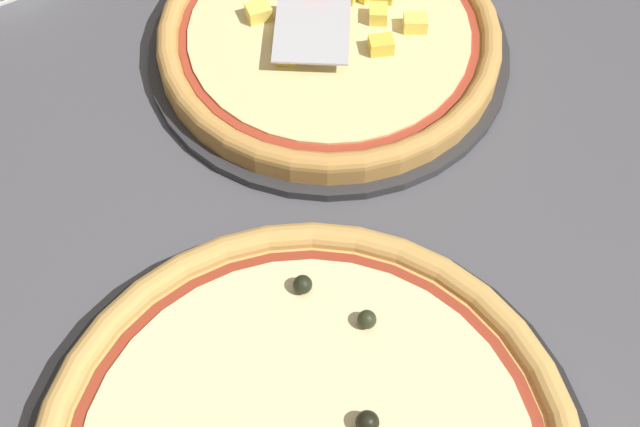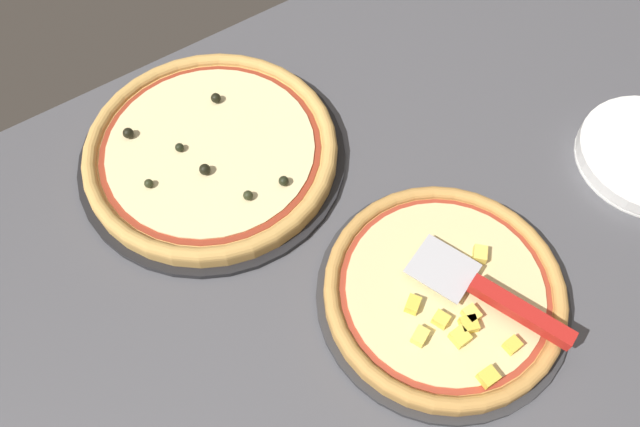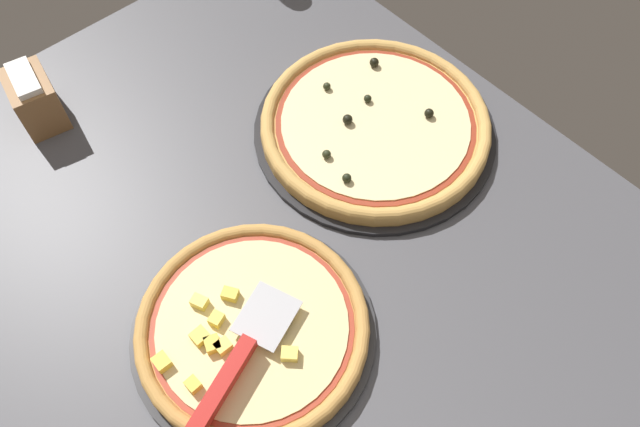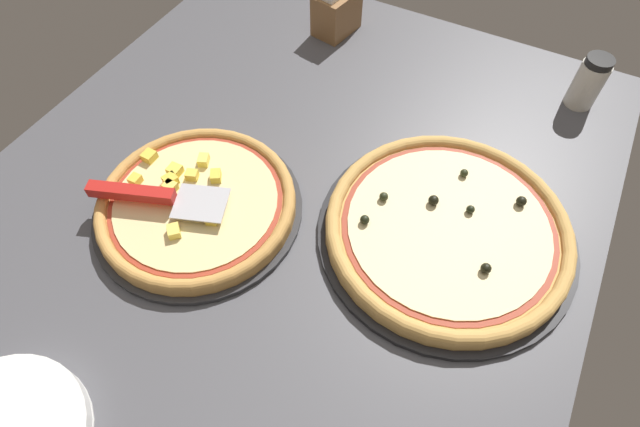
% 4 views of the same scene
% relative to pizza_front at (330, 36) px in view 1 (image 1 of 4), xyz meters
% --- Properties ---
extents(ground_plane, '(1.51, 1.06, 0.04)m').
position_rel_pizza_front_xyz_m(ground_plane, '(0.02, 0.11, -0.04)').
color(ground_plane, '#4C4C51').
extents(pizza_pan_front, '(0.36, 0.36, 0.01)m').
position_rel_pizza_front_xyz_m(pizza_pan_front, '(0.00, 0.00, -0.02)').
color(pizza_pan_front, '#2D2D30').
rests_on(pizza_pan_front, ground_plane).
extents(pizza_front, '(0.34, 0.34, 0.04)m').
position_rel_pizza_front_xyz_m(pizza_front, '(0.00, 0.00, 0.00)').
color(pizza_front, '#C68E47').
rests_on(pizza_front, pizza_pan_front).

